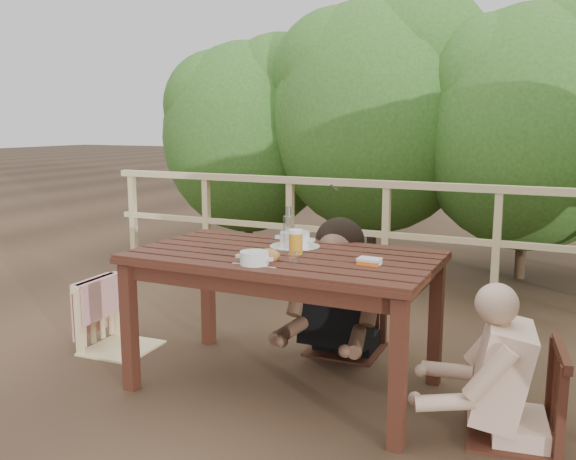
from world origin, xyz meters
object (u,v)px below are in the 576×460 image
at_px(soup_far, 295,240).
at_px(bottle, 289,230).
at_px(diner_right, 527,314).
at_px(butter_tub, 369,263).
at_px(bread_roll, 269,256).
at_px(chair_far, 347,282).
at_px(beer_glass, 296,243).
at_px(table, 284,322).
at_px(woman, 348,247).
at_px(chair_right, 518,349).
at_px(soup_near, 254,259).
at_px(chair_left, 119,285).
at_px(tumbler, 293,259).

distance_m(soup_far, bottle, 0.16).
relative_size(diner_right, butter_tub, 10.78).
relative_size(bread_roll, bottle, 0.48).
xyz_separation_m(bottle, butter_tub, (0.52, -0.14, -0.11)).
height_order(chair_far, bread_roll, chair_far).
bearing_deg(diner_right, beer_glass, 79.39).
bearing_deg(table, woman, 79.67).
bearing_deg(chair_right, beer_glass, -100.67).
xyz_separation_m(chair_right, diner_right, (0.03, -0.00, 0.18)).
xyz_separation_m(soup_near, beer_glass, (0.09, 0.31, 0.03)).
bearing_deg(butter_tub, soup_near, -151.85).
bearing_deg(chair_left, bottle, -92.71).
relative_size(chair_right, bread_roll, 6.94).
bearing_deg(soup_near, butter_tub, 25.02).
xyz_separation_m(chair_right, soup_near, (-1.25, -0.27, 0.37)).
height_order(chair_left, butter_tub, chair_left).
bearing_deg(chair_left, woman, -67.85).
distance_m(diner_right, bread_roll, 1.29).
bearing_deg(table, soup_far, 97.46).
distance_m(chair_left, woman, 1.52).
relative_size(chair_right, woman, 0.64).
height_order(chair_left, soup_near, chair_left).
height_order(table, bread_roll, bread_roll).
height_order(woman, bread_roll, woman).
distance_m(bread_roll, bottle, 0.27).
xyz_separation_m(table, beer_glass, (0.07, -0.01, 0.46)).
height_order(chair_left, chair_right, chair_right).
bearing_deg(woman, beer_glass, 84.09).
height_order(chair_right, bottle, bottle).
xyz_separation_m(chair_left, bread_roll, (1.23, -0.24, 0.36)).
bearing_deg(bread_roll, chair_far, 81.76).
height_order(beer_glass, bottle, bottle).
height_order(chair_far, tumbler, chair_far).
xyz_separation_m(chair_far, diner_right, (1.14, -0.73, 0.15)).
xyz_separation_m(diner_right, beer_glass, (-1.20, 0.04, 0.22)).
bearing_deg(woman, soup_near, 80.59).
bearing_deg(bottle, chair_right, -5.24).
xyz_separation_m(table, soup_far, (-0.03, 0.20, 0.43)).
height_order(woman, tumbler, woman).
height_order(chair_far, soup_near, chair_far).
distance_m(chair_far, chair_right, 1.33).
bearing_deg(beer_glass, table, 175.67).
xyz_separation_m(woman, soup_far, (-0.15, -0.50, 0.12)).
height_order(bread_roll, bottle, bottle).
relative_size(diner_right, soup_near, 4.99).
xyz_separation_m(chair_left, tumbler, (1.39, -0.28, 0.37)).
distance_m(chair_left, butter_tub, 1.78).
relative_size(table, bottle, 6.28).
height_order(soup_near, beer_glass, beer_glass).
height_order(chair_right, soup_near, chair_right).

